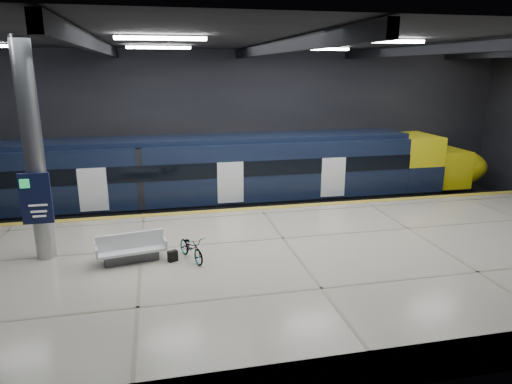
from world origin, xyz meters
name	(u,v)px	position (x,y,z in m)	size (l,w,h in m)	color
ground	(276,256)	(0.00, 0.00, 0.00)	(30.00, 30.00, 0.00)	black
room_shell	(277,107)	(0.00, 0.00, 5.72)	(30.10, 16.10, 8.05)	black
platform	(295,269)	(0.00, -2.50, 0.55)	(30.00, 11.00, 1.10)	#BEB5A1
safety_strip	(260,208)	(0.00, 2.75, 1.11)	(30.00, 0.40, 0.01)	gold
rails	(248,212)	(0.00, 5.50, 0.08)	(30.00, 1.52, 0.16)	gray
train	(201,176)	(-2.30, 5.50, 2.06)	(29.40, 2.84, 3.79)	black
bench	(131,251)	(-5.27, -1.92, 1.43)	(2.27, 1.24, 0.95)	#595B60
bicycle	(191,248)	(-3.39, -2.23, 1.51)	(0.55, 1.57, 0.82)	#99999E
pannier_bag	(173,256)	(-3.99, -2.23, 1.28)	(0.30, 0.18, 0.35)	black
info_column	(34,156)	(-8.00, -1.03, 4.46)	(0.90, 0.78, 6.90)	#9EA0A5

